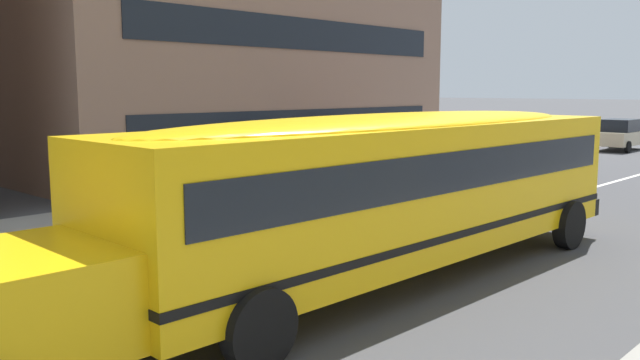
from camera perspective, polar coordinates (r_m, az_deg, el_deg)
ground_plane at (r=15.22m, az=10.47°, el=-4.33°), size 400.00×400.00×0.00m
sidewalk_far at (r=19.88m, az=-6.83°, el=-1.37°), size 120.00×3.00×0.01m
lane_centreline at (r=15.22m, az=10.47°, el=-4.32°), size 110.00×0.16×0.01m
school_bus at (r=10.90m, az=5.97°, el=-0.20°), size 12.57×3.14×2.80m
parked_car_dark_blue_near_corner at (r=27.06m, az=15.63°, el=2.64°), size 3.96×2.00×1.64m
parked_car_beige_by_hydrant at (r=37.87m, az=24.61°, el=3.64°), size 3.92×1.92×1.64m
parked_car_red_mid_block at (r=21.22m, az=7.16°, el=1.50°), size 3.92×1.92×1.64m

